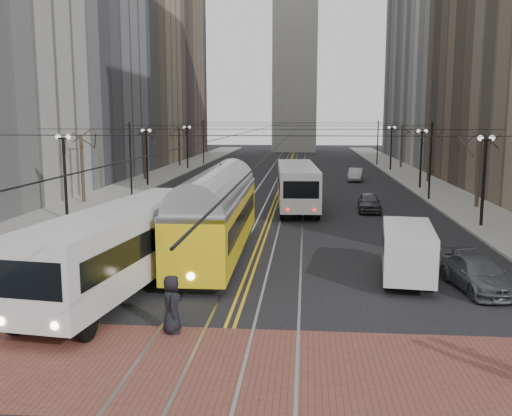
% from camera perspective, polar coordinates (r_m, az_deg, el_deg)
% --- Properties ---
extents(ground, '(260.00, 260.00, 0.00)m').
position_cam_1_polar(ground, '(20.35, -2.30, -10.96)').
color(ground, black).
rests_on(ground, ground).
extents(sidewalk_left, '(5.00, 140.00, 0.15)m').
position_cam_1_polar(sidewalk_left, '(66.67, -10.23, 2.94)').
color(sidewalk_left, gray).
rests_on(sidewalk_left, ground).
extents(sidewalk_right, '(5.00, 140.00, 0.15)m').
position_cam_1_polar(sidewalk_right, '(65.55, 16.01, 2.63)').
color(sidewalk_right, gray).
rests_on(sidewalk_right, ground).
extents(crosswalk_band, '(25.00, 6.00, 0.01)m').
position_cam_1_polar(crosswalk_band, '(16.69, -4.11, -15.60)').
color(crosswalk_band, brown).
rests_on(crosswalk_band, ground).
extents(streetcar_rails, '(4.80, 130.00, 0.02)m').
position_cam_1_polar(streetcar_rails, '(64.40, 2.78, 2.80)').
color(streetcar_rails, gray).
rests_on(streetcar_rails, ground).
extents(centre_lines, '(0.42, 130.00, 0.01)m').
position_cam_1_polar(centre_lines, '(64.40, 2.78, 2.80)').
color(centre_lines, gold).
rests_on(centre_lines, ground).
extents(building_left_mid, '(16.00, 20.00, 34.00)m').
position_cam_1_polar(building_left_mid, '(71.45, -18.92, 16.62)').
color(building_left_mid, slate).
rests_on(building_left_mid, ground).
extents(building_left_far, '(16.00, 20.00, 40.00)m').
position_cam_1_polar(building_left_far, '(109.42, -10.23, 15.71)').
color(building_left_far, brown).
rests_on(building_left_far, ground).
extents(building_right_far, '(16.00, 20.00, 40.00)m').
position_cam_1_polar(building_right_far, '(108.26, 17.92, 15.50)').
color(building_right_far, slate).
rests_on(building_right_far, ground).
extents(lamp_posts, '(27.60, 57.20, 5.60)m').
position_cam_1_polar(lamp_posts, '(47.97, 2.04, 4.03)').
color(lamp_posts, black).
rests_on(lamp_posts, ground).
extents(street_trees, '(31.68, 53.28, 5.60)m').
position_cam_1_polar(street_trees, '(54.44, 2.40, 4.62)').
color(street_trees, '#382D23').
rests_on(street_trees, ground).
extents(trolley_wires, '(25.96, 120.00, 6.60)m').
position_cam_1_polar(trolley_wires, '(53.96, 2.38, 5.62)').
color(trolley_wires, black).
rests_on(trolley_wires, ground).
extents(transit_bus, '(4.46, 13.62, 3.34)m').
position_cam_1_polar(transit_bus, '(23.92, -12.99, -3.97)').
color(transit_bus, silver).
rests_on(transit_bus, ground).
extents(streetcar, '(2.88, 14.55, 3.42)m').
position_cam_1_polar(streetcar, '(29.09, -3.91, -1.39)').
color(streetcar, yellow).
rests_on(streetcar, ground).
extents(rear_bus, '(3.54, 12.96, 3.34)m').
position_cam_1_polar(rear_bus, '(44.28, 4.11, 2.13)').
color(rear_bus, white).
rests_on(rear_bus, ground).
extents(cargo_van, '(2.66, 5.51, 2.35)m').
position_cam_1_polar(cargo_van, '(25.38, 14.91, -4.46)').
color(cargo_van, silver).
rests_on(cargo_van, ground).
extents(sedan_grey, '(1.92, 4.23, 1.41)m').
position_cam_1_polar(sedan_grey, '(43.44, 11.26, 0.56)').
color(sedan_grey, '#383B3F').
rests_on(sedan_grey, ground).
extents(sedan_silver, '(2.10, 4.43, 1.40)m').
position_cam_1_polar(sedan_silver, '(64.50, 9.92, 3.31)').
color(sedan_silver, '#97999D').
rests_on(sedan_silver, ground).
extents(sedan_parked, '(2.48, 4.77, 1.32)m').
position_cam_1_polar(sedan_parked, '(25.05, 21.26, -6.16)').
color(sedan_parked, '#43464B').
rests_on(sedan_parked, ground).
extents(pedestrian_a, '(0.86, 1.07, 1.91)m').
position_cam_1_polar(pedestrian_a, '(18.96, -8.44, -9.48)').
color(pedestrian_a, black).
rests_on(pedestrian_a, crosswalk_band).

